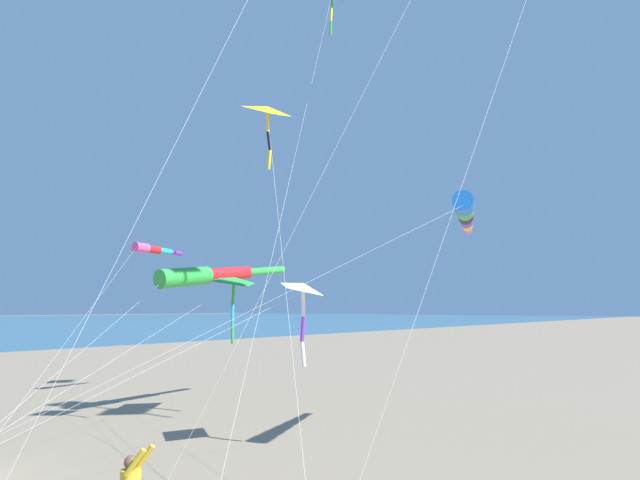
{
  "coord_description": "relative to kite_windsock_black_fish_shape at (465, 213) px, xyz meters",
  "views": [
    {
      "loc": [
        -17.46,
        6.13,
        4.47
      ],
      "look_at": [
        -4.03,
        -10.99,
        6.83
      ],
      "focal_mm": 34.57,
      "sensor_mm": 36.0,
      "label": 1
    }
  ],
  "objects": [
    {
      "name": "kite_delta_red_high_left",
      "position": [
        4.32,
        2.82,
        -2.41
      ],
      "size": [
        4.13,
        12.02,
        5.38
      ],
      "color": "white",
      "rests_on": "ground_plane"
    },
    {
      "name": "kite_delta_magenta_far_left",
      "position": [
        6.08,
        2.67,
        3.86
      ],
      "size": [
        8.09,
        7.5,
        11.66
      ],
      "color": "yellow",
      "rests_on": "ground_plane"
    },
    {
      "name": "kite_delta_white_trailing",
      "position": [
        10.37,
        0.06,
        -1.94
      ],
      "size": [
        2.62,
        13.46,
        5.84
      ],
      "color": "green",
      "rests_on": "ground_plane"
    },
    {
      "name": "kite_windsock_green_low_center",
      "position": [
        18.02,
        -1.47,
        -0.01
      ],
      "size": [
        6.95,
        12.95,
        7.7
      ],
      "color": "#EF4C93",
      "rests_on": "ground_plane"
    },
    {
      "name": "kite_windsock_black_fish_shape",
      "position": [
        0.0,
        0.0,
        0.0
      ],
      "size": [
        8.95,
        17.69,
        7.79
      ],
      "color": "blue",
      "rests_on": "ground_plane"
    },
    {
      "name": "kite_windsock_small_distant",
      "position": [
        12.31,
        -0.26,
        -1.57
      ],
      "size": [
        4.12,
        17.45,
        6.53
      ],
      "color": "green",
      "rests_on": "ground_plane"
    }
  ]
}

